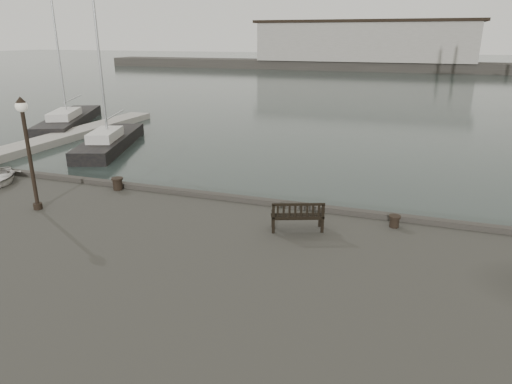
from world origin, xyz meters
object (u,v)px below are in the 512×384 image
bench (297,221)px  lamp_post (27,139)px  bollard_left (118,184)px  yacht_c (111,144)px  yacht_b (70,122)px  bollard_right (394,221)px

bench → lamp_post: (-8.96, -1.18, 2.19)m
bollard_left → bench: bearing=-11.4°
bollard_left → yacht_c: yacht_c is taller
yacht_b → bench: bearing=-62.3°
bollard_left → lamp_post: 3.77m
bench → bollard_right: 3.09m
bollard_left → lamp_post: bearing=-116.7°
yacht_c → bench: bearing=-57.7°
bollard_right → yacht_b: yacht_b is taller
bollard_left → bollard_right: (10.43, -0.30, -0.05)m
bollard_right → lamp_post: lamp_post is taller
bench → bollard_right: bearing=2.7°
yacht_b → yacht_c: bearing=-60.4°
lamp_post → yacht_b: size_ratio=0.25×
bench → yacht_c: yacht_c is taller
bollard_left → lamp_post: (-1.36, -2.71, 2.24)m
bench → bollard_left: 7.74m
bollard_right → yacht_c: size_ratio=0.03×
bollard_right → yacht_b: 33.03m
lamp_post → yacht_b: yacht_b is taller
yacht_c → yacht_b: bearing=125.2°
bollard_left → yacht_b: yacht_b is taller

